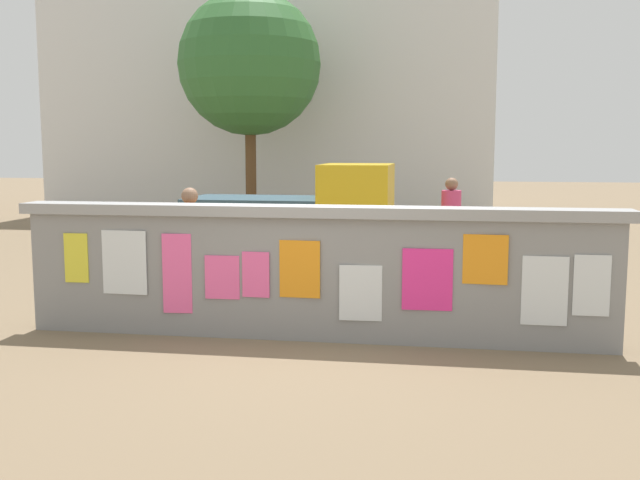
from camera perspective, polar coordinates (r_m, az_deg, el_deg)
The scene contains 9 objects.
ground at distance 16.20m, azimuth 4.28°, elevation -0.39°, with size 60.00×60.00×0.00m, color #7A664C.
poster_wall at distance 8.23m, azimuth -0.58°, elevation -2.40°, with size 6.81×0.42×1.51m.
auto_rickshaw_truck at distance 13.04m, azimuth -1.48°, elevation 1.74°, with size 3.62×1.54×1.85m.
motorcycle at distance 9.68m, azimuth 0.55°, elevation -2.82°, with size 1.90×0.56×0.87m.
bicycle_near at distance 10.42m, azimuth 14.49°, elevation -2.88°, with size 1.70×0.44×0.95m.
person_walking at distance 9.93m, azimuth -10.00°, elevation 0.37°, with size 0.48×0.48×1.62m.
person_bystander at distance 12.95m, azimuth 10.11°, elevation 1.97°, with size 0.39×0.39×1.62m.
tree_roadside at distance 19.23m, azimuth -5.48°, elevation 13.42°, with size 3.63×3.63×6.05m.
building_background at distance 24.80m, azimuth -3.11°, elevation 11.66°, with size 13.79×6.73×8.06m.
Camera 1 is at (1.40, -8.00, 2.17)m, focal length 41.30 mm.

